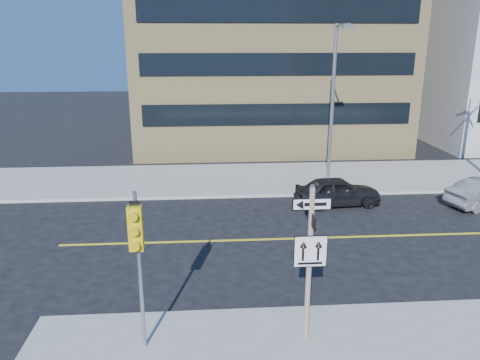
{
  "coord_description": "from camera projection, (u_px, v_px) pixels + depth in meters",
  "views": [
    {
      "loc": [
        -2.36,
        -12.48,
        7.35
      ],
      "look_at": [
        -1.2,
        4.0,
        2.41
      ],
      "focal_mm": 35.0,
      "sensor_mm": 36.0,
      "label": 1
    }
  ],
  "objects": [
    {
      "name": "sign_pole",
      "position": [
        310.0,
        256.0,
        11.09
      ],
      "size": [
        0.92,
        0.92,
        4.06
      ],
      "color": "beige",
      "rests_on": "near_sidewalk"
    },
    {
      "name": "traffic_signal",
      "position": [
        137.0,
        241.0,
        10.51
      ],
      "size": [
        0.32,
        0.45,
        4.0
      ],
      "color": "gray",
      "rests_on": "near_sidewalk"
    },
    {
      "name": "ground",
      "position": [
        289.0,
        293.0,
        14.19
      ],
      "size": [
        120.0,
        120.0,
        0.0
      ],
      "primitive_type": "plane",
      "color": "black",
      "rests_on": "ground"
    },
    {
      "name": "streetlight_a",
      "position": [
        334.0,
        95.0,
        23.38
      ],
      "size": [
        0.55,
        2.25,
        8.0
      ],
      "color": "gray",
      "rests_on": "far_sidewalk"
    },
    {
      "name": "building_brick",
      "position": [
        262.0,
        18.0,
        35.64
      ],
      "size": [
        18.0,
        18.0,
        18.0
      ],
      "primitive_type": "cube",
      "color": "tan",
      "rests_on": "ground"
    },
    {
      "name": "parked_car_a",
      "position": [
        338.0,
        191.0,
        21.59
      ],
      "size": [
        1.83,
        4.01,
        1.33
      ],
      "primitive_type": "imported",
      "rotation": [
        0.0,
        0.0,
        1.64
      ],
      "color": "black",
      "rests_on": "ground"
    }
  ]
}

